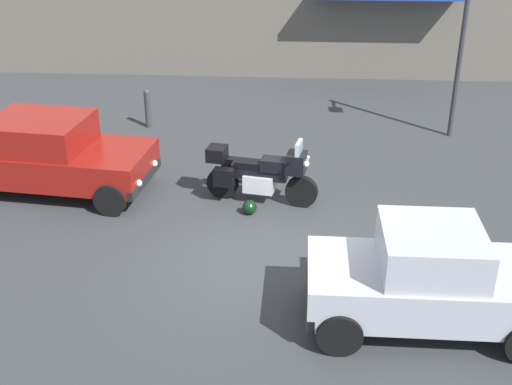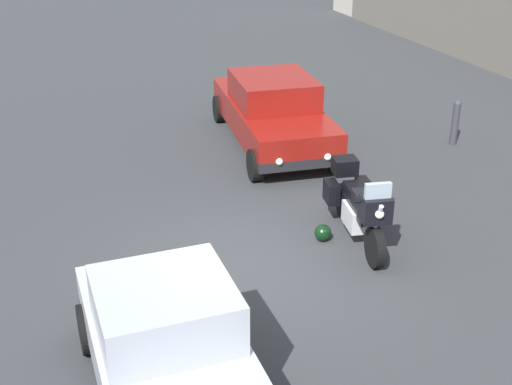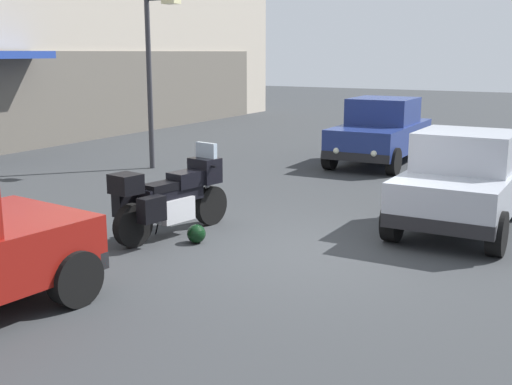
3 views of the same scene
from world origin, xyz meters
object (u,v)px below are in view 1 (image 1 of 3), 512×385
at_px(helmet, 250,207).
at_px(bollard_curbside, 148,107).
at_px(motorcycle, 259,173).
at_px(car_compact_side, 428,279).
at_px(car_sedan_far, 41,154).
at_px(streetlamp_curbside, 464,36).

relative_size(helmet, bollard_curbside, 0.28).
bearing_deg(helmet, bollard_curbside, 122.59).
height_order(motorcycle, car_compact_side, car_compact_side).
height_order(helmet, car_sedan_far, car_sedan_far).
relative_size(helmet, streetlamp_curbside, 0.07).
height_order(helmet, car_compact_side, car_compact_side).
xyz_separation_m(helmet, streetlamp_curbside, (4.70, 4.35, 2.39)).
relative_size(car_sedan_far, car_compact_side, 1.35).
distance_m(motorcycle, bollard_curbside, 5.12).
height_order(car_sedan_far, bollard_curbside, car_sedan_far).
height_order(motorcycle, streetlamp_curbside, streetlamp_curbside).
xyz_separation_m(helmet, car_sedan_far, (-4.33, 0.84, 0.64)).
height_order(motorcycle, helmet, motorcycle).
bearing_deg(car_compact_side, bollard_curbside, 126.42).
relative_size(helmet, car_compact_side, 0.08).
bearing_deg(car_compact_side, streetlamp_curbside, 76.19).
bearing_deg(car_sedan_far, car_compact_side, -23.48).
relative_size(car_sedan_far, streetlamp_curbside, 1.16).
distance_m(car_sedan_far, bollard_curbside, 4.04).
bearing_deg(streetlamp_curbside, helmet, -137.18).
height_order(car_sedan_far, streetlamp_curbside, streetlamp_curbside).
relative_size(helmet, car_sedan_far, 0.06).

